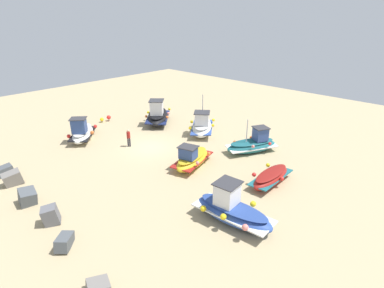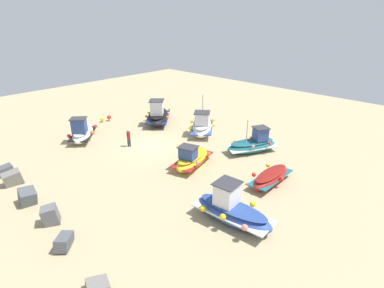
{
  "view_description": "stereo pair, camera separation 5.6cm",
  "coord_description": "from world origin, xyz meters",
  "px_view_note": "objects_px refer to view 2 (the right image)",
  "views": [
    {
      "loc": [
        -20.36,
        15.86,
        11.22
      ],
      "look_at": [
        -3.76,
        -1.68,
        0.9
      ],
      "focal_mm": 28.77,
      "sensor_mm": 36.0,
      "label": 1
    },
    {
      "loc": [
        -20.4,
        15.82,
        11.22
      ],
      "look_at": [
        -3.76,
        -1.68,
        0.9
      ],
      "focal_mm": 28.77,
      "sensor_mm": 36.0,
      "label": 2
    }
  ],
  "objects_px": {
    "fishing_boat_2": "(202,126)",
    "mooring_buoy_0": "(102,119)",
    "fishing_boat_3": "(271,177)",
    "person_walking": "(129,137)",
    "mooring_buoy_1": "(109,117)",
    "fishing_boat_0": "(158,116)",
    "fishing_boat_6": "(253,144)",
    "fishing_boat_4": "(82,132)",
    "fishing_boat_1": "(232,210)",
    "fishing_boat_5": "(192,159)"
  },
  "relations": [
    {
      "from": "fishing_boat_0",
      "to": "fishing_boat_2",
      "type": "height_order",
      "value": "fishing_boat_2"
    },
    {
      "from": "fishing_boat_4",
      "to": "fishing_boat_5",
      "type": "height_order",
      "value": "fishing_boat_4"
    },
    {
      "from": "fishing_boat_2",
      "to": "mooring_buoy_0",
      "type": "distance_m",
      "value": 11.59
    },
    {
      "from": "fishing_boat_3",
      "to": "fishing_boat_6",
      "type": "xyz_separation_m",
      "value": [
        3.96,
        -3.74,
        0.2
      ]
    },
    {
      "from": "fishing_boat_3",
      "to": "fishing_boat_6",
      "type": "bearing_deg",
      "value": 45.6
    },
    {
      "from": "fishing_boat_0",
      "to": "fishing_boat_4",
      "type": "distance_m",
      "value": 8.25
    },
    {
      "from": "fishing_boat_5",
      "to": "fishing_boat_1",
      "type": "bearing_deg",
      "value": 46.54
    },
    {
      "from": "fishing_boat_6",
      "to": "fishing_boat_4",
      "type": "bearing_deg",
      "value": 150.15
    },
    {
      "from": "fishing_boat_4",
      "to": "fishing_boat_3",
      "type": "bearing_deg",
      "value": 58.15
    },
    {
      "from": "fishing_boat_6",
      "to": "mooring_buoy_0",
      "type": "distance_m",
      "value": 17.24
    },
    {
      "from": "fishing_boat_1",
      "to": "fishing_boat_6",
      "type": "xyz_separation_m",
      "value": [
        4.53,
        -9.1,
        -0.04
      ]
    },
    {
      "from": "fishing_boat_1",
      "to": "fishing_boat_4",
      "type": "relative_size",
      "value": 1.14
    },
    {
      "from": "fishing_boat_1",
      "to": "fishing_boat_4",
      "type": "height_order",
      "value": "fishing_boat_1"
    },
    {
      "from": "fishing_boat_3",
      "to": "person_walking",
      "type": "height_order",
      "value": "person_walking"
    },
    {
      "from": "fishing_boat_0",
      "to": "fishing_boat_2",
      "type": "distance_m",
      "value": 5.75
    },
    {
      "from": "fishing_boat_4",
      "to": "fishing_boat_1",
      "type": "bearing_deg",
      "value": 40.94
    },
    {
      "from": "fishing_boat_1",
      "to": "fishing_boat_5",
      "type": "distance_m",
      "value": 7.39
    },
    {
      "from": "fishing_boat_1",
      "to": "fishing_boat_5",
      "type": "bearing_deg",
      "value": -32.99
    },
    {
      "from": "fishing_boat_0",
      "to": "fishing_boat_5",
      "type": "distance_m",
      "value": 11.0
    },
    {
      "from": "mooring_buoy_1",
      "to": "fishing_boat_2",
      "type": "bearing_deg",
      "value": -157.42
    },
    {
      "from": "fishing_boat_1",
      "to": "mooring_buoy_1",
      "type": "relative_size",
      "value": 7.72
    },
    {
      "from": "fishing_boat_3",
      "to": "fishing_boat_4",
      "type": "bearing_deg",
      "value": 105.2
    },
    {
      "from": "fishing_boat_4",
      "to": "fishing_boat_6",
      "type": "xyz_separation_m",
      "value": [
        -13.38,
        -8.78,
        -0.05
      ]
    },
    {
      "from": "fishing_boat_0",
      "to": "fishing_boat_6",
      "type": "bearing_deg",
      "value": 50.44
    },
    {
      "from": "fishing_boat_2",
      "to": "person_walking",
      "type": "bearing_deg",
      "value": -58.93
    },
    {
      "from": "fishing_boat_0",
      "to": "fishing_boat_4",
      "type": "height_order",
      "value": "fishing_boat_0"
    },
    {
      "from": "fishing_boat_2",
      "to": "fishing_boat_6",
      "type": "height_order",
      "value": "fishing_boat_2"
    },
    {
      "from": "fishing_boat_0",
      "to": "fishing_boat_4",
      "type": "xyz_separation_m",
      "value": [
        1.57,
        8.1,
        -0.12
      ]
    },
    {
      "from": "fishing_boat_3",
      "to": "fishing_boat_4",
      "type": "relative_size",
      "value": 0.93
    },
    {
      "from": "fishing_boat_4",
      "to": "fishing_boat_6",
      "type": "height_order",
      "value": "fishing_boat_6"
    },
    {
      "from": "fishing_boat_5",
      "to": "mooring_buoy_1",
      "type": "bearing_deg",
      "value": -111.54
    },
    {
      "from": "person_walking",
      "to": "fishing_boat_3",
      "type": "bearing_deg",
      "value": -123.43
    },
    {
      "from": "fishing_boat_5",
      "to": "mooring_buoy_1",
      "type": "xyz_separation_m",
      "value": [
        14.4,
        -1.59,
        -0.23
      ]
    },
    {
      "from": "fishing_boat_0",
      "to": "fishing_boat_3",
      "type": "relative_size",
      "value": 1.27
    },
    {
      "from": "fishing_boat_6",
      "to": "mooring_buoy_0",
      "type": "xyz_separation_m",
      "value": [
        16.56,
        4.78,
        -0.38
      ]
    },
    {
      "from": "fishing_boat_2",
      "to": "mooring_buoy_1",
      "type": "relative_size",
      "value": 7.4
    },
    {
      "from": "fishing_boat_0",
      "to": "fishing_boat_4",
      "type": "relative_size",
      "value": 1.19
    },
    {
      "from": "fishing_boat_0",
      "to": "fishing_boat_3",
      "type": "height_order",
      "value": "fishing_boat_0"
    },
    {
      "from": "fishing_boat_6",
      "to": "mooring_buoy_0",
      "type": "bearing_deg",
      "value": 132.97
    },
    {
      "from": "fishing_boat_3",
      "to": "mooring_buoy_1",
      "type": "xyz_separation_m",
      "value": [
        20.33,
        0.27,
        -0.08
      ]
    },
    {
      "from": "fishing_boat_0",
      "to": "mooring_buoy_0",
      "type": "height_order",
      "value": "fishing_boat_0"
    },
    {
      "from": "fishing_boat_1",
      "to": "fishing_boat_2",
      "type": "height_order",
      "value": "fishing_boat_2"
    },
    {
      "from": "fishing_boat_2",
      "to": "mooring_buoy_1",
      "type": "distance_m",
      "value": 11.1
    },
    {
      "from": "fishing_boat_2",
      "to": "mooring_buoy_1",
      "type": "bearing_deg",
      "value": -105.43
    },
    {
      "from": "fishing_boat_5",
      "to": "fishing_boat_6",
      "type": "relative_size",
      "value": 0.93
    },
    {
      "from": "fishing_boat_3",
      "to": "fishing_boat_6",
      "type": "height_order",
      "value": "fishing_boat_6"
    },
    {
      "from": "fishing_boat_0",
      "to": "fishing_boat_5",
      "type": "height_order",
      "value": "fishing_boat_0"
    },
    {
      "from": "fishing_boat_6",
      "to": "mooring_buoy_1",
      "type": "distance_m",
      "value": 16.86
    },
    {
      "from": "fishing_boat_0",
      "to": "mooring_buoy_0",
      "type": "distance_m",
      "value": 6.3
    },
    {
      "from": "fishing_boat_4",
      "to": "mooring_buoy_0",
      "type": "relative_size",
      "value": 8.31
    }
  ]
}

